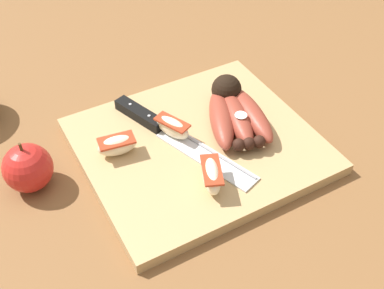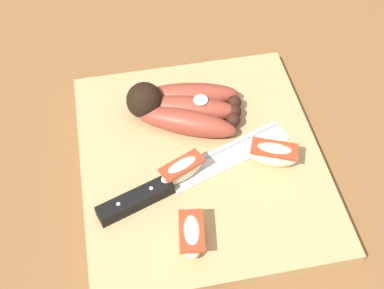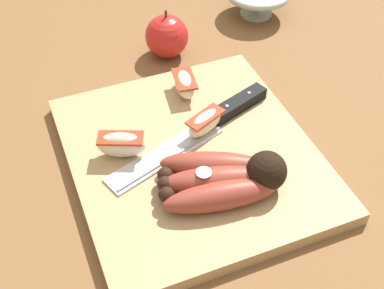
# 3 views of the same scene
# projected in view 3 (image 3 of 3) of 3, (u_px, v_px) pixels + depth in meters

# --- Properties ---
(ground_plane) EXTENTS (6.00, 6.00, 0.00)m
(ground_plane) POSITION_uv_depth(u_px,v_px,m) (182.00, 161.00, 0.73)
(ground_plane) COLOR brown
(cutting_board) EXTENTS (0.36, 0.32, 0.02)m
(cutting_board) POSITION_uv_depth(u_px,v_px,m) (192.00, 157.00, 0.72)
(cutting_board) COLOR tan
(cutting_board) RESTS_ON ground_plane
(banana_bunch) EXTENTS (0.13, 0.16, 0.05)m
(banana_bunch) POSITION_uv_depth(u_px,v_px,m) (225.00, 179.00, 0.65)
(banana_bunch) COLOR black
(banana_bunch) RESTS_ON cutting_board
(chefs_knife) EXTENTS (0.12, 0.27, 0.02)m
(chefs_knife) POSITION_uv_depth(u_px,v_px,m) (214.00, 120.00, 0.75)
(chefs_knife) COLOR silver
(chefs_knife) RESTS_ON cutting_board
(apple_wedge_near) EXTENTS (0.05, 0.07, 0.04)m
(apple_wedge_near) POSITION_uv_depth(u_px,v_px,m) (121.00, 144.00, 0.69)
(apple_wedge_near) COLOR #F4E5C1
(apple_wedge_near) RESTS_ON cutting_board
(apple_wedge_middle) EXTENTS (0.06, 0.04, 0.03)m
(apple_wedge_middle) POSITION_uv_depth(u_px,v_px,m) (185.00, 84.00, 0.79)
(apple_wedge_middle) COLOR #F4E5C1
(apple_wedge_middle) RESTS_ON cutting_board
(apple_wedge_far) EXTENTS (0.05, 0.07, 0.03)m
(apple_wedge_far) POSITION_uv_depth(u_px,v_px,m) (205.00, 122.00, 0.73)
(apple_wedge_far) COLOR #F4E5C1
(apple_wedge_far) RESTS_ON cutting_board
(whole_apple) EXTENTS (0.07, 0.07, 0.09)m
(whole_apple) POSITION_uv_depth(u_px,v_px,m) (167.00, 36.00, 0.88)
(whole_apple) COLOR red
(whole_apple) RESTS_ON ground_plane
(ceramic_bowl) EXTENTS (0.12, 0.12, 0.05)m
(ceramic_bowl) POSITION_uv_depth(u_px,v_px,m) (257.00, 0.00, 0.98)
(ceramic_bowl) COLOR #A8B7AD
(ceramic_bowl) RESTS_ON ground_plane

